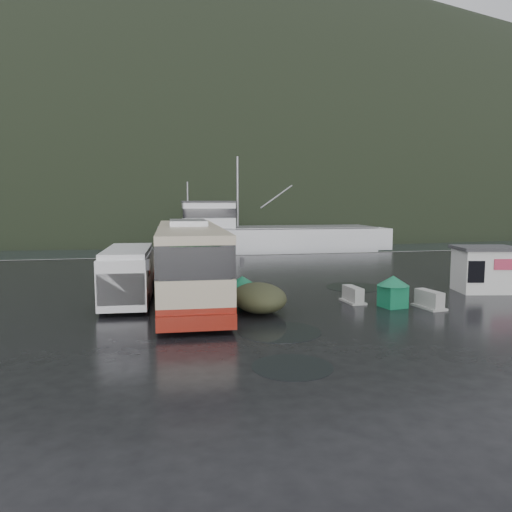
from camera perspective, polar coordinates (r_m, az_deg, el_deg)
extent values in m
plane|color=black|center=(22.55, 0.92, -5.57)|extent=(160.00, 160.00, 0.00)
cube|color=black|center=(131.71, -9.54, 4.29)|extent=(300.00, 180.00, 0.02)
cube|color=#999993|center=(42.07, -4.99, 0.00)|extent=(160.00, 0.60, 1.50)
ellipsoid|color=black|center=(271.98, -8.52, 5.36)|extent=(780.00, 540.00, 570.00)
cylinder|color=black|center=(18.03, 2.72, -8.63)|extent=(2.98, 2.98, 0.01)
cylinder|color=black|center=(14.44, 4.18, -12.50)|extent=(2.33, 2.33, 0.01)
cylinder|color=black|center=(27.45, 11.19, -3.52)|extent=(3.11, 3.11, 0.01)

